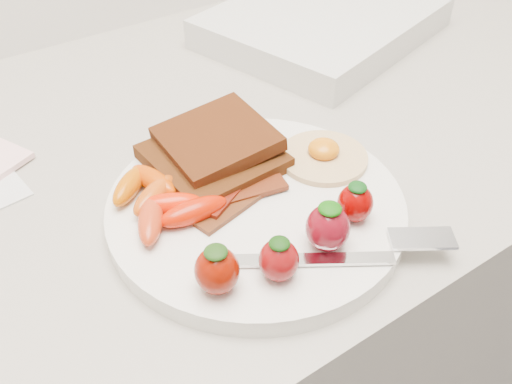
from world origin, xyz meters
TOP-DOWN VIEW (x-y plane):
  - counter at (0.00, 1.70)m, footprint 2.00×0.60m
  - plate at (0.03, 1.56)m, footprint 0.27×0.27m
  - toast_lower at (0.02, 1.63)m, footprint 0.12×0.12m
  - toast_upper at (0.03, 1.63)m, footprint 0.10×0.10m
  - fried_egg at (0.12, 1.57)m, footprint 0.09×0.09m
  - bacon_strips at (0.01, 1.57)m, footprint 0.10×0.06m
  - baby_carrots at (-0.05, 1.60)m, footprint 0.09×0.11m
  - strawberries at (0.01, 1.48)m, footprint 0.17×0.05m
  - fork at (0.06, 1.45)m, footprint 0.18×0.10m
  - appliance at (0.32, 1.81)m, footprint 0.36×0.32m

SIDE VIEW (x-z plane):
  - counter at x=0.00m, z-range 0.00..0.90m
  - plate at x=0.03m, z-range 0.90..0.92m
  - appliance at x=0.32m, z-range 0.90..0.94m
  - fork at x=0.06m, z-range 0.92..0.92m
  - bacon_strips at x=0.01m, z-range 0.92..0.93m
  - fried_egg at x=0.12m, z-range 0.91..0.93m
  - toast_lower at x=0.02m, z-range 0.92..0.93m
  - baby_carrots at x=-0.05m, z-range 0.92..0.94m
  - strawberries at x=0.01m, z-range 0.92..0.96m
  - toast_upper at x=0.03m, z-range 0.93..0.95m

